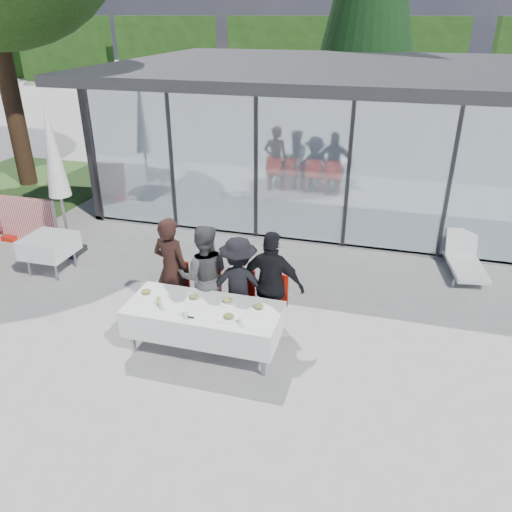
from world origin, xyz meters
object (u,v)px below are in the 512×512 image
(diner_chair_d, at_px, (272,302))
(spare_table_left, at_px, (49,246))
(diner_d, at_px, (272,285))
(folded_eyeglasses, at_px, (189,317))
(diner_chair_b, at_px, (206,292))
(plate_extra, at_px, (229,317))
(plate_b, at_px, (194,297))
(lounger, at_px, (464,259))
(diner_chair_c, at_px, (240,297))
(juice_bottle, at_px, (159,302))
(dining_table, at_px, (204,319))
(diner_a, at_px, (172,270))
(market_umbrella, at_px, (55,163))
(plate_c, at_px, (228,301))
(plate_d, at_px, (258,307))
(plate_a, at_px, (146,292))
(diner_c, at_px, (239,285))
(diner_b, at_px, (204,276))
(diner_chair_a, at_px, (175,288))

(diner_chair_d, relative_size, spare_table_left, 1.13)
(diner_d, distance_m, folded_eyeglasses, 1.38)
(diner_chair_d, bearing_deg, diner_chair_b, 180.00)
(plate_extra, bearing_deg, plate_b, 151.62)
(lounger, bearing_deg, spare_table_left, -164.17)
(diner_chair_c, distance_m, juice_bottle, 1.33)
(diner_d, xyz_separation_m, lounger, (3.12, 3.06, -0.61))
(plate_b, distance_m, spare_table_left, 3.83)
(dining_table, distance_m, diner_a, 1.12)
(diner_chair_b, relative_size, market_umbrella, 0.33)
(diner_chair_b, distance_m, plate_b, 0.62)
(folded_eyeglasses, bearing_deg, plate_extra, 13.35)
(plate_c, height_order, lounger, plate_c)
(plate_d, height_order, folded_eyeglasses, plate_d)
(plate_d, relative_size, plate_extra, 1.00)
(plate_a, relative_size, spare_table_left, 0.33)
(plate_a, bearing_deg, diner_chair_b, 41.18)
(diner_d, bearing_deg, diner_chair_c, 0.65)
(diner_chair_c, relative_size, plate_extra, 3.42)
(folded_eyeglasses, bearing_deg, plate_d, 29.22)
(diner_c, bearing_deg, plate_d, 121.28)
(juice_bottle, bearing_deg, diner_a, 101.56)
(diner_chair_c, xyz_separation_m, spare_table_left, (-4.10, 0.81, 0.02))
(dining_table, xyz_separation_m, diner_chair_d, (0.85, 0.75, -0.00))
(spare_table_left, bearing_deg, market_umbrella, 101.60)
(plate_a, bearing_deg, diner_b, 38.94)
(plate_b, xyz_separation_m, market_umbrella, (-3.73, 2.19, 1.18))
(diner_chair_b, distance_m, plate_c, 0.80)
(diner_chair_a, relative_size, plate_b, 3.42)
(diner_chair_d, distance_m, lounger, 4.34)
(plate_b, xyz_separation_m, spare_table_left, (-3.56, 1.39, -0.22))
(diner_chair_a, distance_m, plate_c, 1.25)
(plate_d, relative_size, lounger, 0.20)
(diner_chair_d, height_order, lounger, diner_chair_d)
(diner_a, height_order, plate_extra, diner_a)
(diner_chair_c, relative_size, diner_d, 0.56)
(dining_table, height_order, market_umbrella, market_umbrella)
(diner_chair_b, bearing_deg, spare_table_left, 167.03)
(folded_eyeglasses, relative_size, market_umbrella, 0.05)
(folded_eyeglasses, bearing_deg, diner_chair_b, 98.57)
(plate_c, bearing_deg, diner_a, 156.10)
(diner_a, height_order, folded_eyeglasses, diner_a)
(diner_chair_d, distance_m, plate_d, 0.63)
(lounger, bearing_deg, diner_c, -140.03)
(diner_b, xyz_separation_m, plate_extra, (0.70, -0.89, -0.08))
(plate_c, relative_size, market_umbrella, 0.09)
(diner_chair_b, distance_m, plate_d, 1.20)
(diner_b, bearing_deg, plate_extra, 110.05)
(diner_chair_d, distance_m, plate_c, 0.80)
(diner_b, height_order, spare_table_left, diner_b)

